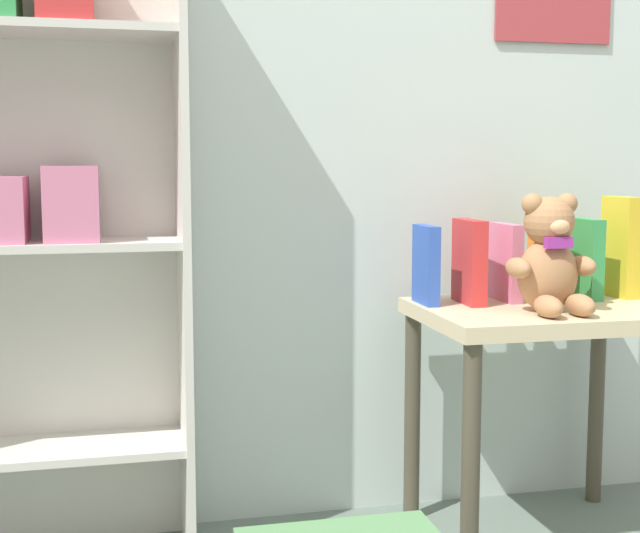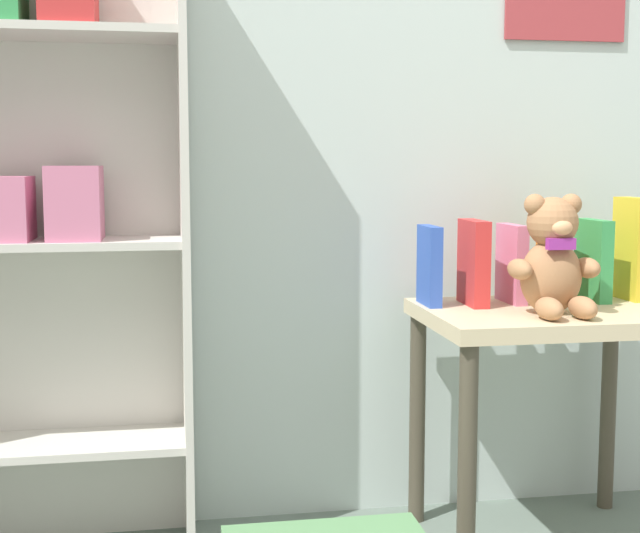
{
  "view_description": "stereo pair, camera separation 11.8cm",
  "coord_description": "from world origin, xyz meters",
  "px_view_note": "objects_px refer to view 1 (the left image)",
  "views": [
    {
      "loc": [
        -0.75,
        -0.66,
        0.9
      ],
      "look_at": [
        -0.29,
        1.28,
        0.67
      ],
      "focal_mm": 50.0,
      "sensor_mm": 36.0,
      "label": 1
    },
    {
      "loc": [
        -0.63,
        -0.68,
        0.9
      ],
      "look_at": [
        -0.29,
        1.28,
        0.67
      ],
      "focal_mm": 50.0,
      "sensor_mm": 36.0,
      "label": 2
    }
  ],
  "objects_px": {
    "bookshelf_side": "(37,200)",
    "book_standing_yellow": "(621,247)",
    "book_standing_pink": "(506,262)",
    "book_standing_blue": "(426,265)",
    "book_standing_green": "(584,259)",
    "teddy_bear": "(550,258)",
    "book_standing_red": "(469,262)",
    "display_table": "(543,346)",
    "book_standing_orange": "(544,253)"
  },
  "relations": [
    {
      "from": "book_standing_red",
      "to": "book_standing_orange",
      "type": "distance_m",
      "value": 0.21
    },
    {
      "from": "teddy_bear",
      "to": "book_standing_orange",
      "type": "height_order",
      "value": "teddy_bear"
    },
    {
      "from": "book_standing_orange",
      "to": "book_standing_yellow",
      "type": "bearing_deg",
      "value": -0.01
    },
    {
      "from": "book_standing_orange",
      "to": "book_standing_green",
      "type": "distance_m",
      "value": 0.1
    },
    {
      "from": "bookshelf_side",
      "to": "book_standing_green",
      "type": "xyz_separation_m",
      "value": [
        1.3,
        -0.08,
        -0.16
      ]
    },
    {
      "from": "teddy_bear",
      "to": "book_standing_red",
      "type": "relative_size",
      "value": 1.33
    },
    {
      "from": "bookshelf_side",
      "to": "book_standing_yellow",
      "type": "xyz_separation_m",
      "value": [
        1.4,
        -0.08,
        -0.13
      ]
    },
    {
      "from": "book_standing_red",
      "to": "book_standing_orange",
      "type": "relative_size",
      "value": 0.88
    },
    {
      "from": "bookshelf_side",
      "to": "book_standing_pink",
      "type": "bearing_deg",
      "value": -3.75
    },
    {
      "from": "book_standing_yellow",
      "to": "teddy_bear",
      "type": "bearing_deg",
      "value": -150.33
    },
    {
      "from": "book_standing_pink",
      "to": "book_standing_green",
      "type": "height_order",
      "value": "book_standing_green"
    },
    {
      "from": "bookshelf_side",
      "to": "display_table",
      "type": "height_order",
      "value": "bookshelf_side"
    },
    {
      "from": "display_table",
      "to": "book_standing_blue",
      "type": "bearing_deg",
      "value": 158.45
    },
    {
      "from": "display_table",
      "to": "book_standing_orange",
      "type": "height_order",
      "value": "book_standing_orange"
    },
    {
      "from": "teddy_bear",
      "to": "bookshelf_side",
      "type": "bearing_deg",
      "value": 167.39
    },
    {
      "from": "display_table",
      "to": "book_standing_pink",
      "type": "height_order",
      "value": "book_standing_pink"
    },
    {
      "from": "book_standing_blue",
      "to": "book_standing_yellow",
      "type": "xyz_separation_m",
      "value": [
        0.52,
        -0.0,
        0.03
      ]
    },
    {
      "from": "book_standing_red",
      "to": "book_standing_green",
      "type": "relative_size",
      "value": 1.01
    },
    {
      "from": "bookshelf_side",
      "to": "display_table",
      "type": "distance_m",
      "value": 1.21
    },
    {
      "from": "book_standing_blue",
      "to": "book_standing_orange",
      "type": "relative_size",
      "value": 0.82
    },
    {
      "from": "bookshelf_side",
      "to": "book_standing_green",
      "type": "distance_m",
      "value": 1.31
    },
    {
      "from": "book_standing_red",
      "to": "book_standing_orange",
      "type": "bearing_deg",
      "value": 8.51
    },
    {
      "from": "book_standing_blue",
      "to": "book_standing_green",
      "type": "distance_m",
      "value": 0.41
    },
    {
      "from": "book_standing_blue",
      "to": "book_standing_green",
      "type": "height_order",
      "value": "book_standing_green"
    },
    {
      "from": "book_standing_blue",
      "to": "book_standing_red",
      "type": "distance_m",
      "value": 0.1
    },
    {
      "from": "book_standing_red",
      "to": "book_standing_yellow",
      "type": "xyz_separation_m",
      "value": [
        0.41,
        0.02,
        0.02
      ]
    },
    {
      "from": "book_standing_green",
      "to": "bookshelf_side",
      "type": "bearing_deg",
      "value": 175.12
    },
    {
      "from": "bookshelf_side",
      "to": "book_standing_pink",
      "type": "height_order",
      "value": "bookshelf_side"
    },
    {
      "from": "book_standing_red",
      "to": "book_standing_green",
      "type": "distance_m",
      "value": 0.31
    },
    {
      "from": "teddy_bear",
      "to": "book_standing_red",
      "type": "xyz_separation_m",
      "value": [
        -0.13,
        0.16,
        -0.02
      ]
    },
    {
      "from": "bookshelf_side",
      "to": "book_standing_yellow",
      "type": "relative_size",
      "value": 5.75
    },
    {
      "from": "bookshelf_side",
      "to": "book_standing_blue",
      "type": "xyz_separation_m",
      "value": [
        0.89,
        -0.07,
        -0.16
      ]
    },
    {
      "from": "book_standing_red",
      "to": "book_standing_green",
      "type": "xyz_separation_m",
      "value": [
        0.31,
        0.01,
        -0.0
      ]
    },
    {
      "from": "book_standing_orange",
      "to": "teddy_bear",
      "type": "bearing_deg",
      "value": -111.29
    },
    {
      "from": "book_standing_blue",
      "to": "book_standing_orange",
      "type": "bearing_deg",
      "value": 1.76
    },
    {
      "from": "book_standing_green",
      "to": "book_standing_red",
      "type": "bearing_deg",
      "value": -179.24
    },
    {
      "from": "bookshelf_side",
      "to": "book_standing_blue",
      "type": "relative_size",
      "value": 7.7
    },
    {
      "from": "book_standing_blue",
      "to": "book_standing_green",
      "type": "bearing_deg",
      "value": -0.17
    },
    {
      "from": "bookshelf_side",
      "to": "book_standing_red",
      "type": "height_order",
      "value": "bookshelf_side"
    },
    {
      "from": "display_table",
      "to": "book_standing_blue",
      "type": "height_order",
      "value": "book_standing_blue"
    },
    {
      "from": "bookshelf_side",
      "to": "book_standing_red",
      "type": "relative_size",
      "value": 7.18
    },
    {
      "from": "book_standing_pink",
      "to": "bookshelf_side",
      "type": "bearing_deg",
      "value": 175.52
    },
    {
      "from": "teddy_bear",
      "to": "display_table",
      "type": "bearing_deg",
      "value": 69.46
    },
    {
      "from": "bookshelf_side",
      "to": "book_standing_green",
      "type": "height_order",
      "value": "bookshelf_side"
    },
    {
      "from": "teddy_bear",
      "to": "book_standing_pink",
      "type": "bearing_deg",
      "value": 97.75
    },
    {
      "from": "book_standing_pink",
      "to": "book_standing_yellow",
      "type": "relative_size",
      "value": 0.75
    },
    {
      "from": "teddy_bear",
      "to": "book_standing_red",
      "type": "bearing_deg",
      "value": 128.83
    },
    {
      "from": "bookshelf_side",
      "to": "book_standing_yellow",
      "type": "height_order",
      "value": "bookshelf_side"
    },
    {
      "from": "bookshelf_side",
      "to": "book_standing_blue",
      "type": "height_order",
      "value": "bookshelf_side"
    },
    {
      "from": "bookshelf_side",
      "to": "book_standing_orange",
      "type": "relative_size",
      "value": 6.29
    }
  ]
}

